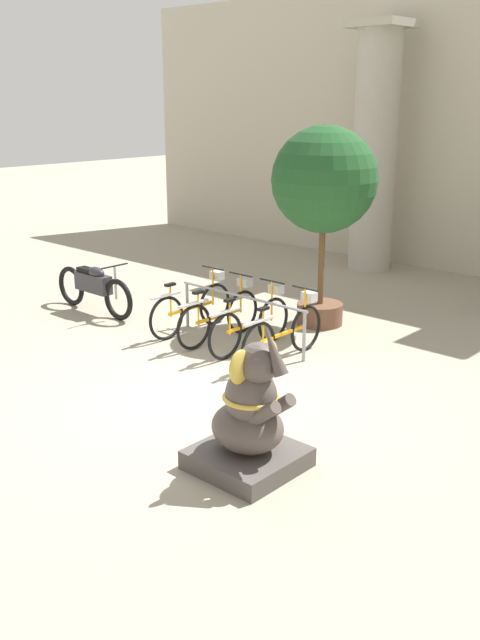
% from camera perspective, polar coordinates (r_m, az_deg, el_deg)
% --- Properties ---
extents(ground_plane, '(60.00, 60.00, 0.00)m').
position_cam_1_polar(ground_plane, '(9.15, -3.35, -6.20)').
color(ground_plane, '#9E937F').
extents(column_left, '(1.17, 1.17, 5.16)m').
position_cam_1_polar(column_left, '(15.85, 10.77, 13.35)').
color(column_left, '#ADA899').
rests_on(column_left, ground_plane).
extents(bike_rack, '(2.53, 0.05, 0.77)m').
position_cam_1_polar(bike_rack, '(10.95, 0.13, 1.01)').
color(bike_rack, gray).
rests_on(bike_rack, ground_plane).
extents(bicycle_0, '(0.48, 1.79, 0.99)m').
position_cam_1_polar(bicycle_0, '(11.56, -3.79, 1.05)').
color(bicycle_0, black).
rests_on(bicycle_0, ground_plane).
extents(bicycle_1, '(0.48, 1.79, 0.99)m').
position_cam_1_polar(bicycle_1, '(11.11, -1.57, 0.39)').
color(bicycle_1, black).
rests_on(bicycle_1, ground_plane).
extents(bicycle_2, '(0.48, 1.79, 0.99)m').
position_cam_1_polar(bicycle_2, '(10.70, 0.93, -0.28)').
color(bicycle_2, black).
rests_on(bicycle_2, ground_plane).
extents(bicycle_3, '(0.48, 1.79, 0.99)m').
position_cam_1_polar(bicycle_3, '(10.30, 3.59, -1.02)').
color(bicycle_3, black).
rests_on(bicycle_3, ground_plane).
extents(elephant_statue, '(1.01, 1.01, 1.63)m').
position_cam_1_polar(elephant_statue, '(7.26, 0.82, -7.99)').
color(elephant_statue, '#4C4742').
rests_on(elephant_statue, ground_plane).
extents(motorcycle, '(2.09, 0.55, 0.96)m').
position_cam_1_polar(motorcycle, '(12.81, -11.61, 2.63)').
color(motorcycle, black).
rests_on(motorcycle, ground_plane).
extents(potted_tree, '(1.70, 1.70, 3.26)m').
position_cam_1_polar(potted_tree, '(11.63, 6.74, 10.63)').
color(potted_tree, brown).
rests_on(potted_tree, ground_plane).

